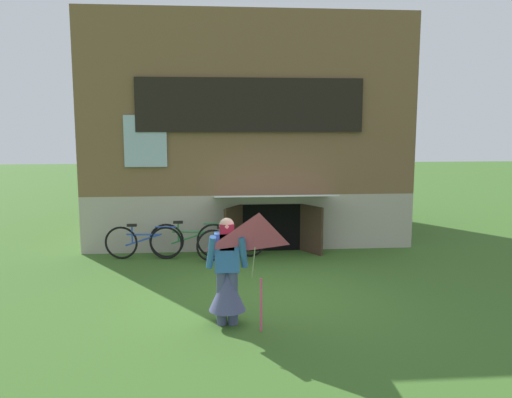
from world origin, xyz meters
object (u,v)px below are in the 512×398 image
bicycle_black (232,243)px  bicycle_green (190,240)px  kite (259,244)px  bicycle_blue (143,242)px  person (227,280)px

bicycle_black → bicycle_green: (-0.88, 0.19, 0.03)m
kite → bicycle_green: 4.51m
kite → bicycle_black: bearing=92.7°
bicycle_black → bicycle_blue: bicycle_blue is taller
kite → bicycle_black: (-0.19, 4.11, -0.92)m
person → bicycle_blue: person is taller
kite → bicycle_blue: bearing=115.6°
bicycle_black → bicycle_green: 0.90m
bicycle_green → person: bearing=-76.0°
bicycle_green → bicycle_blue: bearing=-174.2°
bicycle_green → bicycle_blue: bicycle_green is taller
bicycle_black → bicycle_blue: (-1.85, 0.16, 0.01)m
bicycle_black → person: bearing=-113.3°
kite → bicycle_green: size_ratio=0.92×
kite → bicycle_blue: size_ratio=0.98×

